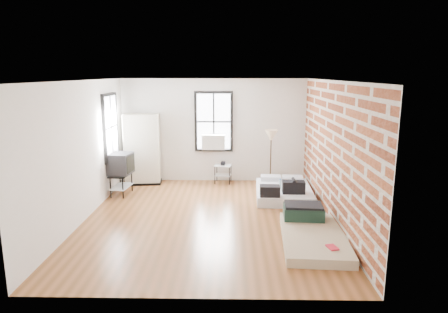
{
  "coord_description": "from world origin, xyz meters",
  "views": [
    {
      "loc": [
        0.49,
        -7.79,
        2.94
      ],
      "look_at": [
        0.33,
        0.3,
        1.24
      ],
      "focal_mm": 32.0,
      "sensor_mm": 36.0,
      "label": 1
    }
  ],
  "objects_px": {
    "mattress_bare": "(311,231)",
    "wardrobe": "(142,149)",
    "floor_lamp": "(271,139)",
    "side_table": "(223,169)",
    "mattress_main": "(283,191)",
    "tv_stand": "(121,165)"
  },
  "relations": [
    {
      "from": "mattress_bare",
      "to": "floor_lamp",
      "type": "distance_m",
      "value": 3.57
    },
    {
      "from": "mattress_bare",
      "to": "wardrobe",
      "type": "bearing_deg",
      "value": 140.72
    },
    {
      "from": "mattress_bare",
      "to": "floor_lamp",
      "type": "bearing_deg",
      "value": 101.14
    },
    {
      "from": "side_table",
      "to": "tv_stand",
      "type": "distance_m",
      "value": 2.73
    },
    {
      "from": "wardrobe",
      "to": "floor_lamp",
      "type": "distance_m",
      "value": 3.44
    },
    {
      "from": "mattress_bare",
      "to": "wardrobe",
      "type": "relative_size",
      "value": 1.13
    },
    {
      "from": "mattress_main",
      "to": "wardrobe",
      "type": "bearing_deg",
      "value": 164.67
    },
    {
      "from": "mattress_main",
      "to": "tv_stand",
      "type": "height_order",
      "value": "tv_stand"
    },
    {
      "from": "side_table",
      "to": "mattress_bare",
      "type": "bearing_deg",
      "value": -65.44
    },
    {
      "from": "side_table",
      "to": "floor_lamp",
      "type": "bearing_deg",
      "value": -14.26
    },
    {
      "from": "wardrobe",
      "to": "floor_lamp",
      "type": "bearing_deg",
      "value": -9.72
    },
    {
      "from": "mattress_bare",
      "to": "side_table",
      "type": "distance_m",
      "value": 4.05
    },
    {
      "from": "mattress_bare",
      "to": "floor_lamp",
      "type": "height_order",
      "value": "floor_lamp"
    },
    {
      "from": "mattress_main",
      "to": "floor_lamp",
      "type": "height_order",
      "value": "floor_lamp"
    },
    {
      "from": "mattress_bare",
      "to": "wardrobe",
      "type": "height_order",
      "value": "wardrobe"
    },
    {
      "from": "mattress_bare",
      "to": "wardrobe",
      "type": "xyz_separation_m",
      "value": [
        -3.84,
        3.61,
        0.8
      ]
    },
    {
      "from": "wardrobe",
      "to": "floor_lamp",
      "type": "relative_size",
      "value": 1.25
    },
    {
      "from": "mattress_main",
      "to": "side_table",
      "type": "distance_m",
      "value": 1.96
    },
    {
      "from": "tv_stand",
      "to": "wardrobe",
      "type": "bearing_deg",
      "value": 79.53
    },
    {
      "from": "floor_lamp",
      "to": "mattress_main",
      "type": "bearing_deg",
      "value": -75.8
    },
    {
      "from": "floor_lamp",
      "to": "wardrobe",
      "type": "bearing_deg",
      "value": 175.84
    },
    {
      "from": "mattress_bare",
      "to": "wardrobe",
      "type": "distance_m",
      "value": 5.33
    }
  ]
}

